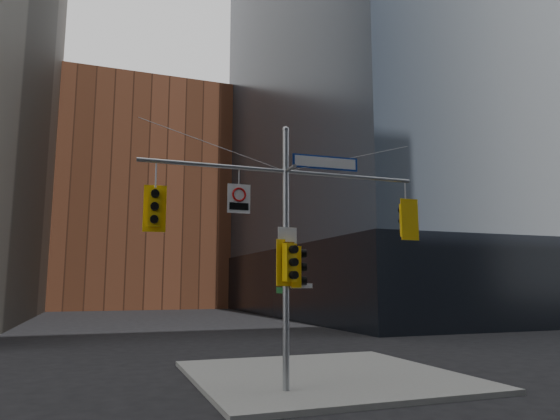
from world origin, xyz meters
TOP-DOWN VIEW (x-y plane):
  - ground at (0.00, 0.00)m, footprint 160.00×160.00m
  - sidewalk_corner at (2.00, 4.00)m, footprint 8.00×8.00m
  - podium_ne at (28.00, 32.00)m, footprint 36.40×36.40m
  - brick_midrise at (0.00, 58.00)m, footprint 26.00×20.00m
  - signal_assembly at (0.00, 1.99)m, footprint 8.00×0.80m
  - traffic_light_west_arm at (-3.51, 2.01)m, footprint 0.57×0.48m
  - traffic_light_east_arm at (3.86, 1.99)m, footprint 0.59×0.46m
  - traffic_light_pole_side at (0.33, 1.99)m, footprint 0.47×0.40m
  - traffic_light_pole_front at (-0.00, 1.73)m, footprint 0.59×0.55m
  - street_sign_blade at (1.22, 2.00)m, footprint 2.00×0.12m
  - regulatory_sign_arm at (-1.34, 1.97)m, footprint 0.63×0.07m
  - regulatory_sign_pole at (0.00, 1.88)m, footprint 0.55×0.07m
  - street_blade_ew at (0.45, 2.00)m, footprint 0.68×0.12m
  - street_blade_ns at (0.00, 2.45)m, footprint 0.12×0.82m

SIDE VIEW (x-z plane):
  - ground at x=0.00m, z-range 0.00..0.00m
  - sidewalk_corner at x=2.00m, z-range 0.00..0.15m
  - street_blade_ns at x=0.00m, z-range 2.64..2.81m
  - street_blade_ew at x=0.45m, z-range 2.79..2.92m
  - podium_ne at x=28.00m, z-range 0.00..6.00m
  - traffic_light_pole_side at x=0.33m, z-range 2.80..3.92m
  - traffic_light_pole_front at x=0.00m, z-range 2.84..4.09m
  - regulatory_sign_pole at x=0.00m, z-range 3.69..4.40m
  - signal_assembly at x=0.00m, z-range 0.77..8.07m
  - traffic_light_west_arm at x=-3.51m, z-range 4.20..5.40m
  - traffic_light_east_arm at x=3.86m, z-range 4.18..5.42m
  - regulatory_sign_arm at x=-1.34m, z-range 4.78..5.57m
  - street_sign_blade at x=1.22m, z-range 6.16..6.54m
  - brick_midrise at x=0.00m, z-range 0.00..28.00m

